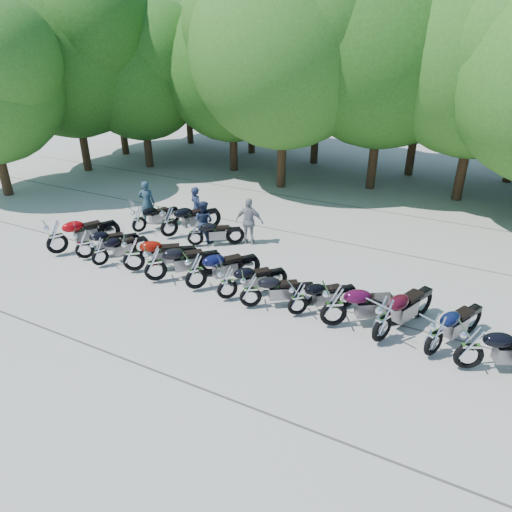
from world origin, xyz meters
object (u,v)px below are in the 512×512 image
at_px(motorcycle_16, 195,232).
at_px(motorcycle_4, 155,263).
at_px(motorcycle_7, 251,290).
at_px(motorcycle_15, 169,221).
at_px(motorcycle_9, 334,305).
at_px(rider_2, 249,221).
at_px(motorcycle_10, 383,319).
at_px(motorcycle_2, 99,251).
at_px(motorcycle_6, 227,282).
at_px(motorcycle_12, 471,347).
at_px(motorcycle_8, 298,298).
at_px(motorcycle_3, 133,254).
at_px(motorcycle_11, 435,334).
at_px(motorcycle_5, 196,271).
at_px(rider_1, 204,221).
at_px(motorcycle_0, 56,236).
at_px(motorcycle_1, 84,243).
at_px(rider_0, 147,203).
at_px(rider_3, 197,208).
at_px(motorcycle_14, 139,219).

bearing_deg(motorcycle_16, motorcycle_4, 151.79).
height_order(motorcycle_7, motorcycle_15, motorcycle_15).
bearing_deg(motorcycle_7, motorcycle_16, 19.79).
height_order(motorcycle_7, motorcycle_9, motorcycle_9).
distance_m(motorcycle_7, motorcycle_9, 2.39).
distance_m(motorcycle_15, rider_2, 3.10).
bearing_deg(motorcycle_7, motorcycle_10, -122.35).
height_order(motorcycle_9, rider_2, rider_2).
distance_m(motorcycle_2, motorcycle_6, 4.88).
bearing_deg(rider_2, motorcycle_12, 141.34).
xyz_separation_m(motorcycle_8, motorcycle_15, (-6.40, 2.71, 0.12)).
bearing_deg(motorcycle_3, motorcycle_11, -127.09).
bearing_deg(motorcycle_4, motorcycle_15, -15.87).
bearing_deg(motorcycle_5, motorcycle_10, -143.98).
relative_size(motorcycle_11, rider_1, 1.47).
bearing_deg(motorcycle_2, motorcycle_16, -100.75).
xyz_separation_m(motorcycle_0, motorcycle_11, (12.57, 0.14, -0.06)).
bearing_deg(motorcycle_11, motorcycle_7, 27.08).
relative_size(motorcycle_5, motorcycle_12, 1.01).
relative_size(motorcycle_11, motorcycle_16, 1.15).
height_order(motorcycle_12, rider_2, rider_2).
height_order(motorcycle_1, motorcycle_2, motorcycle_1).
bearing_deg(motorcycle_3, motorcycle_6, -128.23).
bearing_deg(motorcycle_1, motorcycle_4, -141.06).
relative_size(motorcycle_11, rider_0, 1.29).
height_order(motorcycle_7, motorcycle_16, motorcycle_7).
relative_size(motorcycle_3, rider_3, 1.40).
height_order(motorcycle_10, rider_1, rider_1).
relative_size(motorcycle_11, rider_3, 1.33).
distance_m(motorcycle_7, rider_2, 4.46).
xyz_separation_m(motorcycle_12, rider_3, (-10.34, 4.27, 0.20)).
bearing_deg(motorcycle_15, motorcycle_1, 93.03).
distance_m(motorcycle_10, motorcycle_12, 2.03).
distance_m(motorcycle_3, motorcycle_10, 8.07).
distance_m(motorcycle_6, motorcycle_12, 6.52).
height_order(motorcycle_6, motorcycle_10, motorcycle_10).
bearing_deg(rider_1, motorcycle_12, 161.24).
distance_m(motorcycle_0, rider_3, 5.22).
xyz_separation_m(motorcycle_10, motorcycle_14, (-10.08, 2.72, -0.13)).
relative_size(motorcycle_5, rider_3, 1.39).
xyz_separation_m(motorcycle_3, rider_3, (-0.24, 4.04, 0.18)).
bearing_deg(motorcycle_12, rider_1, 45.29).
bearing_deg(motorcycle_14, motorcycle_6, 175.25).
bearing_deg(rider_0, motorcycle_2, 84.13).
bearing_deg(rider_0, motorcycle_16, 140.21).
height_order(motorcycle_3, motorcycle_12, motorcycle_3).
bearing_deg(rider_0, motorcycle_1, 71.94).
distance_m(motorcycle_7, rider_1, 5.01).
bearing_deg(motorcycle_4, motorcycle_1, 41.45).
distance_m(motorcycle_1, motorcycle_4, 3.18).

